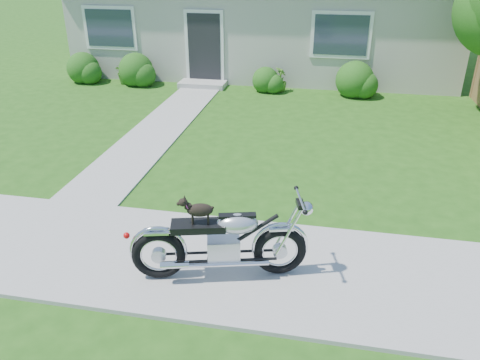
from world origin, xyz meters
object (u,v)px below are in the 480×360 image
(potted_plant_left, at_px, (124,71))
(potted_plant_right, at_px, (280,80))
(motorcycle_with_dog, at_px, (223,242))
(house, at_px, (268,2))

(potted_plant_left, xyz_separation_m, potted_plant_right, (4.87, 0.00, -0.04))
(potted_plant_left, distance_m, motorcycle_with_dog, 10.26)
(house, distance_m, potted_plant_right, 3.99)
(potted_plant_right, bearing_deg, house, 104.29)
(house, relative_size, potted_plant_left, 16.01)
(potted_plant_left, bearing_deg, motorcycle_with_dog, -59.62)
(potted_plant_left, distance_m, potted_plant_right, 4.87)
(potted_plant_left, height_order, potted_plant_right, potted_plant_left)
(house, height_order, motorcycle_with_dog, house)
(house, xyz_separation_m, potted_plant_right, (0.88, -3.44, -1.81))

